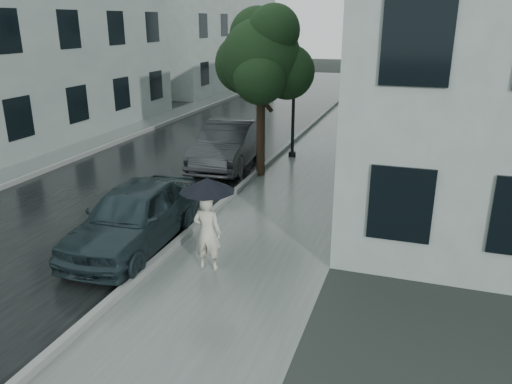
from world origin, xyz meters
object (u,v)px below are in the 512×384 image
(lamp_post, at_px, (290,80))
(car_far, at_px, (228,144))
(car_near, at_px, (134,216))
(street_tree, at_px, (262,58))
(pedestrian, at_px, (207,233))

(lamp_post, bearing_deg, car_far, -133.40)
(car_near, bearing_deg, street_tree, 78.73)
(pedestrian, relative_size, car_far, 0.34)
(pedestrian, height_order, street_tree, street_tree)
(street_tree, xyz_separation_m, car_near, (-1.01, -6.32, -3.08))
(street_tree, xyz_separation_m, car_far, (-1.45, 0.65, -3.04))
(car_near, bearing_deg, lamp_post, 79.64)
(pedestrian, xyz_separation_m, street_tree, (-1.02, 6.81, 3.01))
(lamp_post, relative_size, car_far, 1.06)
(pedestrian, bearing_deg, car_near, -17.01)
(pedestrian, xyz_separation_m, lamp_post, (-0.75, 9.34, 2.08))
(lamp_post, xyz_separation_m, car_near, (-1.27, -8.86, -2.15))
(pedestrian, relative_size, street_tree, 0.30)
(pedestrian, relative_size, car_near, 0.37)
(lamp_post, height_order, car_near, lamp_post)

